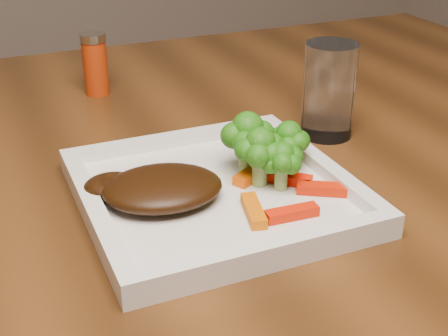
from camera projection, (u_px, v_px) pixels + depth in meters
name	position (u px, v px, depth m)	size (l,w,h in m)	color
plate	(215.00, 196.00, 0.65)	(0.27, 0.27, 0.01)	white
steak	(162.00, 188.00, 0.62)	(0.12, 0.09, 0.03)	black
broccoli_0	(247.00, 143.00, 0.67)	(0.07, 0.07, 0.07)	#2C6711
broccoli_1	(288.00, 143.00, 0.68)	(0.05, 0.05, 0.06)	#226911
broccoli_2	(282.00, 163.00, 0.64)	(0.05, 0.05, 0.06)	#256310
broccoli_3	(260.00, 158.00, 0.65)	(0.06, 0.06, 0.06)	#216210
carrot_0	(292.00, 213.00, 0.60)	(0.05, 0.01, 0.01)	red
carrot_1	(325.00, 189.00, 0.64)	(0.06, 0.02, 0.01)	red
carrot_2	(254.00, 211.00, 0.60)	(0.06, 0.02, 0.01)	#D76203
carrot_3	(282.00, 155.00, 0.71)	(0.06, 0.02, 0.01)	orange
carrot_5	(284.00, 178.00, 0.66)	(0.06, 0.02, 0.01)	#FB1804
carrot_6	(254.00, 172.00, 0.67)	(0.06, 0.02, 0.01)	#FF5604
spice_shaker	(95.00, 64.00, 0.92)	(0.04, 0.04, 0.09)	#A52C09
drinking_glass	(329.00, 91.00, 0.78)	(0.07, 0.07, 0.12)	silver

